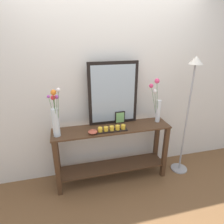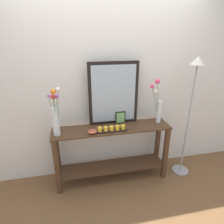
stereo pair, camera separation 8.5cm
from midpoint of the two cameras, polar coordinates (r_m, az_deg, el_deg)
ground_plane at (r=2.98m, az=0.86°, el=-18.84°), size 7.00×6.00×0.02m
wall_back at (r=2.60m, az=-0.41°, el=8.99°), size 6.40×0.08×2.70m
console_table at (r=2.68m, az=0.92°, el=-10.77°), size 1.53×0.34×0.81m
mirror_leaning at (r=2.50m, az=1.46°, el=5.34°), size 0.65×0.03×0.82m
tall_vase_left at (r=2.32m, az=-15.35°, el=-1.06°), size 0.16×0.20×0.60m
vase_right at (r=2.65m, az=14.23°, el=2.47°), size 0.16×0.25×0.63m
candle_tray at (r=2.42m, az=0.88°, el=-5.04°), size 0.39×0.09×0.07m
picture_frame_small at (r=2.61m, az=3.42°, el=-1.64°), size 0.13×0.01×0.17m
decorative_bowl at (r=2.38m, az=-4.78°, el=-5.72°), size 0.12×0.12×0.04m
floor_lamp at (r=2.75m, az=23.21°, el=3.39°), size 0.24×0.24×1.69m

